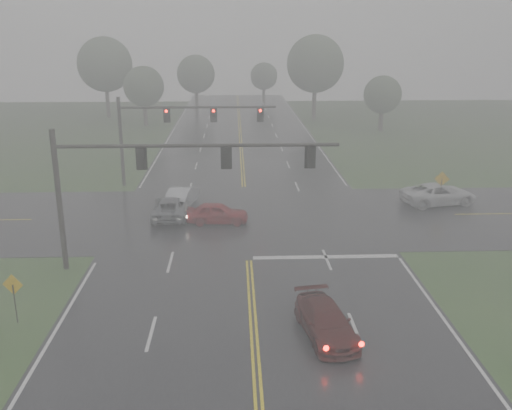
{
  "coord_description": "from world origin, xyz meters",
  "views": [
    {
      "loc": [
        -0.77,
        -16.29,
        12.75
      ],
      "look_at": [
        0.48,
        16.0,
        2.75
      ],
      "focal_mm": 40.0,
      "sensor_mm": 36.0,
      "label": 1
    }
  ],
  "objects_px": {
    "pickup_white": "(438,204)",
    "signal_gantry_far": "(169,124)",
    "sedan_silver": "(183,206)",
    "signal_gantry_near": "(146,171)",
    "sedan_red": "(218,223)",
    "sedan_maroon": "(325,336)",
    "car_grey": "(171,217)"
  },
  "relations": [
    {
      "from": "sedan_red",
      "to": "pickup_white",
      "type": "relative_size",
      "value": 0.74
    },
    {
      "from": "sedan_silver",
      "to": "signal_gantry_far",
      "type": "xyz_separation_m",
      "value": [
        -1.48,
        6.14,
        5.24
      ]
    },
    {
      "from": "sedan_maroon",
      "to": "car_grey",
      "type": "relative_size",
      "value": 0.9
    },
    {
      "from": "signal_gantry_far",
      "to": "sedan_red",
      "type": "bearing_deg",
      "value": -67.71
    },
    {
      "from": "sedan_maroon",
      "to": "car_grey",
      "type": "xyz_separation_m",
      "value": [
        -8.4,
        16.64,
        0.0
      ]
    },
    {
      "from": "signal_gantry_near",
      "to": "sedan_silver",
      "type": "bearing_deg",
      "value": 86.18
    },
    {
      "from": "sedan_red",
      "to": "sedan_maroon",
      "type": "bearing_deg",
      "value": -158.85
    },
    {
      "from": "car_grey",
      "to": "pickup_white",
      "type": "relative_size",
      "value": 0.92
    },
    {
      "from": "pickup_white",
      "to": "signal_gantry_far",
      "type": "xyz_separation_m",
      "value": [
        -20.86,
        6.46,
        5.24
      ]
    },
    {
      "from": "sedan_red",
      "to": "signal_gantry_near",
      "type": "relative_size",
      "value": 0.28
    },
    {
      "from": "car_grey",
      "to": "signal_gantry_near",
      "type": "relative_size",
      "value": 0.34
    },
    {
      "from": "car_grey",
      "to": "signal_gantry_near",
      "type": "xyz_separation_m",
      "value": [
        -0.16,
        -8.83,
        5.52
      ]
    },
    {
      "from": "signal_gantry_near",
      "to": "sedan_red",
      "type": "bearing_deg",
      "value": 64.68
    },
    {
      "from": "car_grey",
      "to": "signal_gantry_near",
      "type": "distance_m",
      "value": 10.41
    },
    {
      "from": "sedan_maroon",
      "to": "sedan_silver",
      "type": "height_order",
      "value": "sedan_silver"
    },
    {
      "from": "signal_gantry_far",
      "to": "pickup_white",
      "type": "bearing_deg",
      "value": -17.2
    },
    {
      "from": "sedan_maroon",
      "to": "pickup_white",
      "type": "relative_size",
      "value": 0.83
    },
    {
      "from": "pickup_white",
      "to": "signal_gantry_near",
      "type": "bearing_deg",
      "value": 107.57
    },
    {
      "from": "signal_gantry_near",
      "to": "signal_gantry_far",
      "type": "bearing_deg",
      "value": 92.3
    },
    {
      "from": "sedan_silver",
      "to": "signal_gantry_near",
      "type": "xyz_separation_m",
      "value": [
        -0.77,
        -11.54,
        5.52
      ]
    },
    {
      "from": "sedan_maroon",
      "to": "signal_gantry_far",
      "type": "height_order",
      "value": "signal_gantry_far"
    },
    {
      "from": "sedan_maroon",
      "to": "car_grey",
      "type": "bearing_deg",
      "value": 107.13
    },
    {
      "from": "sedan_maroon",
      "to": "signal_gantry_far",
      "type": "relative_size",
      "value": 0.36
    },
    {
      "from": "car_grey",
      "to": "pickup_white",
      "type": "bearing_deg",
      "value": -174.09
    },
    {
      "from": "sedan_maroon",
      "to": "sedan_red",
      "type": "height_order",
      "value": "sedan_red"
    },
    {
      "from": "signal_gantry_near",
      "to": "pickup_white",
      "type": "bearing_deg",
      "value": 29.11
    },
    {
      "from": "sedan_maroon",
      "to": "signal_gantry_far",
      "type": "distance_m",
      "value": 27.63
    },
    {
      "from": "sedan_maroon",
      "to": "sedan_red",
      "type": "xyz_separation_m",
      "value": [
        -5.07,
        15.22,
        0.0
      ]
    },
    {
      "from": "pickup_white",
      "to": "signal_gantry_near",
      "type": "height_order",
      "value": "signal_gantry_near"
    },
    {
      "from": "sedan_red",
      "to": "signal_gantry_far",
      "type": "distance_m",
      "value": 12.28
    },
    {
      "from": "sedan_silver",
      "to": "signal_gantry_near",
      "type": "height_order",
      "value": "signal_gantry_near"
    },
    {
      "from": "sedan_maroon",
      "to": "car_grey",
      "type": "distance_m",
      "value": 18.65
    }
  ]
}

